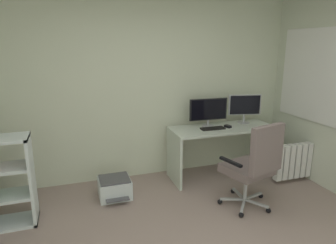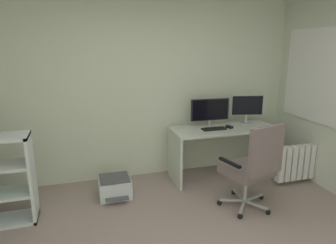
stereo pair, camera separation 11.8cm
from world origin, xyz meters
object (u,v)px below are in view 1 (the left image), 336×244
Objects in this scene: keyboard at (213,128)px; printer at (115,188)px; monitor_secondary at (245,106)px; office_chair at (254,163)px; computer_mouse at (228,126)px; monitor_main at (208,110)px; desk at (222,140)px; radiator at (304,160)px.

keyboard is 1.56m from printer.
monitor_secondary is at bearing 7.87° from printer.
keyboard is 0.93m from office_chair.
keyboard reaches higher than printer.
computer_mouse is (0.25, 0.01, 0.01)m from keyboard.
monitor_main is 5.66× the size of computer_mouse.
monitor_main is 0.60m from monitor_secondary.
office_chair is at bearing -96.13° from desk.
monitor_secondary is 1.27m from office_chair.
monitor_secondary reaches higher than office_chair.
printer is 2.69m from radiator.
monitor_main is 1.26× the size of printer.
monitor_main is 1.16m from office_chair.
monitor_secondary is at bearing 8.26° from computer_mouse.
desk is at bearing 17.14° from keyboard.
monitor_secondary is at bearing 64.34° from office_chair.
keyboard reaches higher than radiator.
desk reaches higher than radiator.
monitor_main is at bearing 148.12° from desk.
monitor_main reaches higher than desk.
monitor_main is 0.53× the size of office_chair.
radiator is at bearing 21.41° from office_chair.
office_chair reaches higher than radiator.
keyboard is (-0.60, -0.17, -0.25)m from monitor_secondary.
printer is (-1.43, -0.28, -0.86)m from monitor_main.
monitor_main is 1.69m from printer.
radiator is at bearing -7.36° from printer.
monitor_main is 0.36m from computer_mouse.
monitor_main is at bearing 88.98° from keyboard.
keyboard is at bearing 95.29° from office_chair.
monitor_main is at bearing 94.18° from office_chair.
computer_mouse is 0.22× the size of printer.
computer_mouse is at bearing 80.07° from office_chair.
printer is at bearing 172.64° from radiator.
computer_mouse is at bearing -156.42° from monitor_secondary.
desk reaches higher than printer.
office_chair is at bearing -85.82° from monitor_main.
monitor_main reaches higher than keyboard.
desk is at bearing -31.88° from monitor_main.
monitor_secondary is at bearing 0.01° from monitor_main.
printer is at bearing -168.90° from monitor_main.
monitor_secondary reaches higher than radiator.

